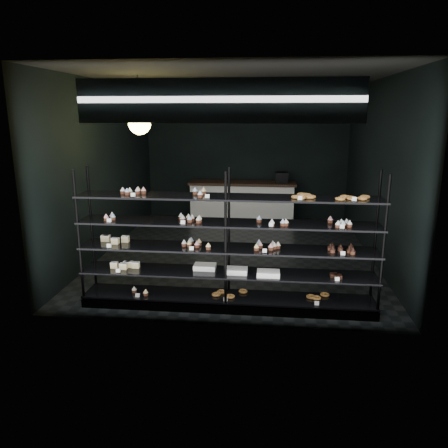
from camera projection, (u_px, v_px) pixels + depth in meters
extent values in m
cube|color=black|center=(237.00, 252.00, 8.44)|extent=(5.00, 6.00, 0.01)
cube|color=black|center=(238.00, 79.00, 7.64)|extent=(5.00, 6.00, 0.01)
cube|color=black|center=(246.00, 154.00, 10.93)|extent=(5.00, 0.01, 3.20)
cube|color=black|center=(218.00, 202.00, 5.15)|extent=(5.00, 0.01, 3.20)
cube|color=black|center=(106.00, 168.00, 8.30)|extent=(0.01, 6.00, 3.20)
cube|color=black|center=(377.00, 171.00, 7.78)|extent=(0.01, 6.00, 3.20)
cube|color=black|center=(227.00, 303.00, 6.06)|extent=(4.00, 0.50, 0.12)
cylinder|color=black|center=(79.00, 239.00, 5.82)|extent=(0.04, 0.04, 1.85)
cylinder|color=black|center=(92.00, 230.00, 6.24)|extent=(0.04, 0.04, 1.85)
cylinder|color=black|center=(226.00, 243.00, 5.61)|extent=(0.04, 0.04, 1.85)
cylinder|color=black|center=(229.00, 234.00, 6.04)|extent=(0.04, 0.04, 1.85)
cylinder|color=black|center=(383.00, 248.00, 5.41)|extent=(0.04, 0.04, 1.85)
cylinder|color=black|center=(375.00, 238.00, 5.83)|extent=(0.04, 0.04, 1.85)
cube|color=black|center=(227.00, 297.00, 6.03)|extent=(4.00, 0.50, 0.03)
cube|color=black|center=(227.00, 273.00, 5.95)|extent=(4.00, 0.50, 0.02)
cube|color=black|center=(227.00, 248.00, 5.86)|extent=(4.00, 0.50, 0.02)
cube|color=black|center=(227.00, 223.00, 5.77)|extent=(4.00, 0.50, 0.02)
cube|color=black|center=(227.00, 197.00, 5.69)|extent=(4.00, 0.50, 0.02)
cube|color=white|center=(131.00, 195.00, 5.63)|extent=(0.06, 0.04, 0.06)
cube|color=white|center=(204.00, 196.00, 5.53)|extent=(0.05, 0.04, 0.06)
cube|color=white|center=(304.00, 198.00, 5.40)|extent=(0.06, 0.04, 0.06)
cube|color=white|center=(353.00, 199.00, 5.34)|extent=(0.06, 0.04, 0.06)
cube|color=white|center=(106.00, 220.00, 5.75)|extent=(0.06, 0.04, 0.06)
cube|color=white|center=(186.00, 223.00, 5.64)|extent=(0.06, 0.04, 0.06)
cube|color=white|center=(272.00, 225.00, 5.53)|extent=(0.05, 0.04, 0.06)
cube|color=white|center=(344.00, 227.00, 5.44)|extent=(0.06, 0.04, 0.06)
cube|color=white|center=(108.00, 246.00, 5.84)|extent=(0.06, 0.04, 0.06)
cube|color=white|center=(194.00, 249.00, 5.72)|extent=(0.06, 0.04, 0.06)
cube|color=white|center=(267.00, 251.00, 5.62)|extent=(0.05, 0.04, 0.06)
cube|color=white|center=(344.00, 254.00, 5.52)|extent=(0.06, 0.04, 0.06)
cube|color=white|center=(119.00, 271.00, 5.91)|extent=(0.06, 0.04, 0.06)
cube|color=white|center=(335.00, 279.00, 5.62)|extent=(0.06, 0.04, 0.06)
cube|color=white|center=(139.00, 296.00, 5.97)|extent=(0.06, 0.04, 0.06)
cube|color=white|center=(225.00, 299.00, 5.85)|extent=(0.05, 0.04, 0.06)
cube|color=white|center=(320.00, 304.00, 5.72)|extent=(0.06, 0.04, 0.06)
cube|color=#110D45|center=(218.00, 101.00, 4.94)|extent=(3.20, 0.04, 0.45)
cube|color=white|center=(218.00, 101.00, 4.92)|extent=(3.30, 0.02, 0.50)
cylinder|color=black|center=(138.00, 94.00, 6.81)|extent=(0.01, 0.01, 0.55)
sphere|color=#FBD457|center=(140.00, 123.00, 6.92)|extent=(0.35, 0.35, 0.35)
cube|color=silver|center=(242.00, 203.00, 10.74)|extent=(2.49, 0.60, 0.92)
cube|color=black|center=(242.00, 183.00, 10.61)|extent=(2.59, 0.65, 0.06)
cube|color=black|center=(282.00, 177.00, 10.48)|extent=(0.30, 0.30, 0.25)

